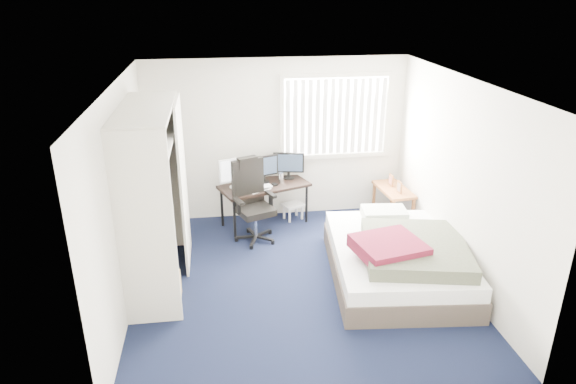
% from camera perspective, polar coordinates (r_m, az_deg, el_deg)
% --- Properties ---
extents(ground, '(4.20, 4.20, 0.00)m').
position_cam_1_polar(ground, '(6.59, 1.09, -9.88)').
color(ground, black).
rests_on(ground, ground).
extents(room_shell, '(4.20, 4.20, 4.20)m').
position_cam_1_polar(room_shell, '(5.93, 1.20, 2.58)').
color(room_shell, silver).
rests_on(room_shell, ground).
extents(window_assembly, '(1.72, 0.09, 1.32)m').
position_cam_1_polar(window_assembly, '(7.99, 5.29, 8.36)').
color(window_assembly, white).
rests_on(window_assembly, ground).
extents(closet, '(0.64, 1.84, 2.22)m').
position_cam_1_polar(closet, '(6.21, -14.63, 1.22)').
color(closet, beige).
rests_on(closet, ground).
extents(desk, '(1.46, 1.04, 1.12)m').
position_cam_1_polar(desk, '(7.81, -2.73, 1.19)').
color(desk, black).
rests_on(desk, ground).
extents(office_chair, '(0.74, 0.74, 1.21)m').
position_cam_1_polar(office_chair, '(7.45, -3.95, -1.88)').
color(office_chair, black).
rests_on(office_chair, ground).
extents(footstool, '(0.39, 0.36, 0.26)m').
position_cam_1_polar(footstool, '(8.14, 0.57, -1.71)').
color(footstool, white).
rests_on(footstool, ground).
extents(nightstand, '(0.48, 0.85, 0.74)m').
position_cam_1_polar(nightstand, '(8.12, 11.65, -0.04)').
color(nightstand, brown).
rests_on(nightstand, ground).
extents(bed, '(1.80, 2.28, 0.70)m').
position_cam_1_polar(bed, '(6.65, 12.12, -7.17)').
color(bed, '#42372F').
rests_on(bed, ground).
extents(pine_box, '(0.42, 0.31, 0.31)m').
position_cam_1_polar(pine_box, '(6.34, -13.78, -10.36)').
color(pine_box, tan).
rests_on(pine_box, ground).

